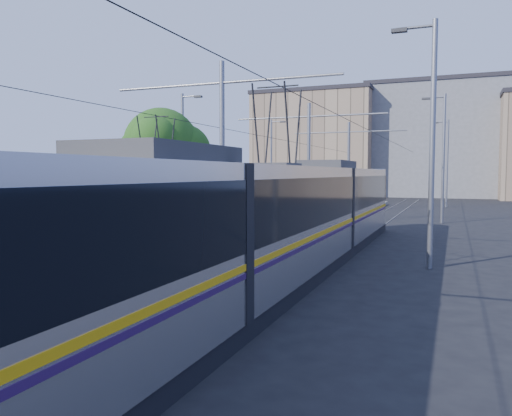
% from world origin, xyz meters
% --- Properties ---
extents(ground, '(160.00, 160.00, 0.00)m').
position_xyz_m(ground, '(0.00, 0.00, 0.00)').
color(ground, black).
rests_on(ground, ground).
extents(platform, '(4.00, 50.00, 0.30)m').
position_xyz_m(platform, '(0.00, 17.00, 0.15)').
color(platform, gray).
rests_on(platform, ground).
extents(tactile_strip_left, '(0.70, 50.00, 0.01)m').
position_xyz_m(tactile_strip_left, '(-1.45, 17.00, 0.30)').
color(tactile_strip_left, gray).
rests_on(tactile_strip_left, platform).
extents(tactile_strip_right, '(0.70, 50.00, 0.01)m').
position_xyz_m(tactile_strip_right, '(1.45, 17.00, 0.30)').
color(tactile_strip_right, gray).
rests_on(tactile_strip_right, platform).
extents(rails, '(8.71, 70.00, 0.03)m').
position_xyz_m(rails, '(0.00, 17.00, 0.02)').
color(rails, gray).
rests_on(rails, ground).
extents(tram_left, '(2.43, 30.36, 5.50)m').
position_xyz_m(tram_left, '(-3.60, 9.09, 1.71)').
color(tram_left, black).
rests_on(tram_left, ground).
extents(tram_right, '(2.43, 29.54, 5.50)m').
position_xyz_m(tram_right, '(3.60, 4.03, 1.86)').
color(tram_right, black).
rests_on(tram_right, ground).
extents(catenary, '(9.20, 70.00, 7.00)m').
position_xyz_m(catenary, '(0.00, 14.15, 4.52)').
color(catenary, slate).
rests_on(catenary, platform).
extents(street_lamps, '(15.18, 38.22, 8.00)m').
position_xyz_m(street_lamps, '(-0.00, 21.00, 4.18)').
color(street_lamps, slate).
rests_on(street_lamps, ground).
extents(shelter, '(0.75, 1.04, 2.10)m').
position_xyz_m(shelter, '(1.06, 15.52, 1.40)').
color(shelter, black).
rests_on(shelter, platform).
extents(tree, '(4.61, 4.26, 6.69)m').
position_xyz_m(tree, '(-6.57, 14.72, 4.52)').
color(tree, '#382314').
rests_on(tree, ground).
extents(building_left, '(16.32, 12.24, 14.31)m').
position_xyz_m(building_left, '(-10.00, 60.00, 7.16)').
color(building_left, '#9D856B').
rests_on(building_left, ground).
extents(building_centre, '(18.36, 14.28, 15.10)m').
position_xyz_m(building_centre, '(6.00, 64.00, 7.56)').
color(building_centre, gray).
rests_on(building_centre, ground).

